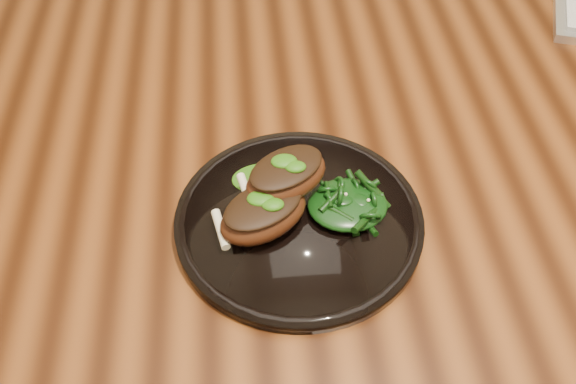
% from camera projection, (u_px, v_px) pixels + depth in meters
% --- Properties ---
extents(desk, '(1.60, 0.80, 0.75)m').
position_uv_depth(desk, '(441.00, 171.00, 0.95)').
color(desk, black).
rests_on(desk, ground).
extents(plate, '(0.30, 0.30, 0.02)m').
position_uv_depth(plate, '(299.00, 221.00, 0.77)').
color(plate, black).
rests_on(plate, desk).
extents(lamb_chop_front, '(0.13, 0.12, 0.05)m').
position_uv_depth(lamb_chop_front, '(263.00, 213.00, 0.73)').
color(lamb_chop_front, '#471F0D').
rests_on(lamb_chop_front, plate).
extents(lamb_chop_back, '(0.13, 0.11, 0.05)m').
position_uv_depth(lamb_chop_back, '(286.00, 175.00, 0.75)').
color(lamb_chop_back, '#471F0D').
rests_on(lamb_chop_back, plate).
extents(herb_smear, '(0.08, 0.05, 0.01)m').
position_uv_depth(herb_smear, '(264.00, 178.00, 0.80)').
color(herb_smear, '#194D08').
rests_on(herb_smear, plate).
extents(greens_heap, '(0.10, 0.09, 0.04)m').
position_uv_depth(greens_heap, '(348.00, 201.00, 0.76)').
color(greens_heap, black).
rests_on(greens_heap, plate).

